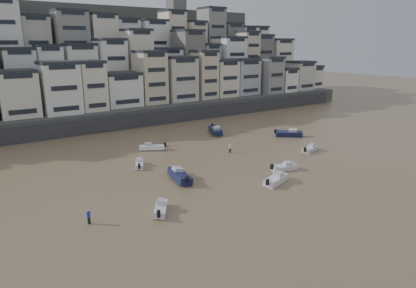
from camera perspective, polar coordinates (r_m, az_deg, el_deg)
ground at (r=34.58m, az=18.12°, el=-19.54°), size 400.00×400.00×0.00m
harbor_wall at (r=89.76m, az=-11.93°, el=3.58°), size 140.00×3.00×3.50m
hillside at (r=127.28m, az=-17.38°, el=11.68°), size 141.04×66.00×50.00m
boat_g at (r=81.36m, az=12.34°, el=1.72°), size 6.06×5.40×1.68m
boat_f at (r=61.12m, az=-10.53°, el=-2.91°), size 2.97×4.38×1.14m
boat_c at (r=54.28m, az=-4.38°, el=-4.69°), size 3.18×6.64×1.74m
boat_a at (r=53.91m, az=10.40°, el=-5.20°), size 5.68×3.43×1.47m
boat_j at (r=44.67m, az=-7.32°, el=-9.63°), size 3.74×4.68×1.25m
boat_b at (r=59.53m, az=11.62°, el=-3.39°), size 4.87×2.57×1.27m
boat_h at (r=70.14m, az=-8.60°, el=-0.36°), size 5.27×3.94×1.39m
boat_d at (r=71.00m, az=15.46°, el=-0.62°), size 4.83×2.66×1.25m
boat_i at (r=82.19m, az=1.14°, el=2.26°), size 4.61×7.00×1.82m
person_blue at (r=43.60m, az=-17.89°, el=-10.57°), size 0.44×0.44×1.74m
person_pink at (r=67.78m, az=3.40°, el=-0.61°), size 0.44×0.44×1.74m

